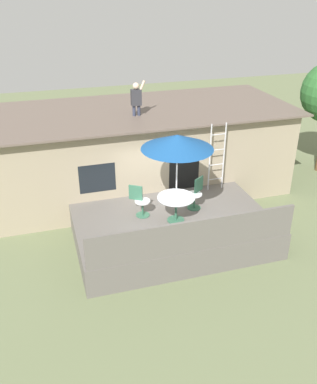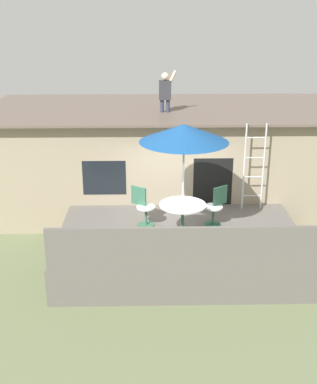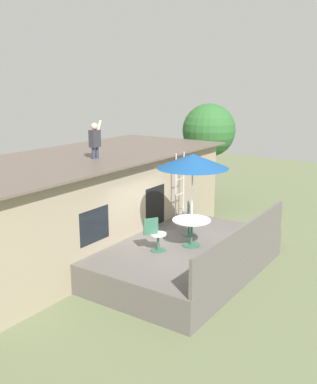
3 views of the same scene
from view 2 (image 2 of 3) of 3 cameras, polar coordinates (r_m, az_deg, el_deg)
ground_plane at (r=11.73m, az=2.42°, el=-8.05°), size 40.00×40.00×0.00m
house at (r=14.49m, az=1.63°, el=4.02°), size 10.50×4.50×2.96m
deck at (r=11.54m, az=2.45°, el=-6.31°), size 5.50×3.62×0.80m
deck_railing at (r=9.59m, az=3.18°, el=-6.54°), size 5.40×0.08×0.90m
patio_table at (r=10.94m, az=2.80°, el=-2.20°), size 1.04×1.04×0.74m
patio_umbrella at (r=10.38m, az=2.97°, el=6.80°), size 1.90×1.90×2.54m
step_ladder at (r=12.43m, az=10.96°, el=2.82°), size 0.52×0.04×2.20m
person_figure at (r=13.36m, az=0.81°, el=11.77°), size 0.47×0.20×1.11m
patio_chair_left at (r=11.50m, az=-1.76°, el=-1.70°), size 0.56×0.46×0.92m
patio_chair_right at (r=11.58m, az=6.62°, el=-1.66°), size 0.56×0.46×0.92m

